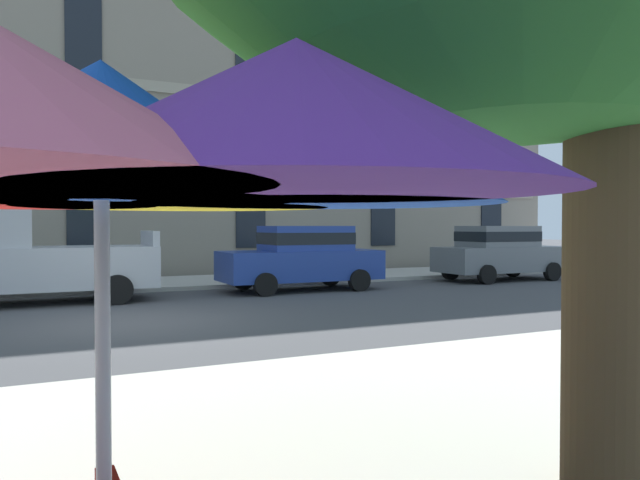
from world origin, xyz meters
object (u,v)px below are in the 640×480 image
at_px(sedan_blue, 302,256).
at_px(pickup_silver_midblock, 28,259).
at_px(sedan_gray, 500,251).
at_px(patio_umbrella, 101,139).

bearing_deg(sedan_blue, pickup_silver_midblock, 180.00).
height_order(pickup_silver_midblock, sedan_gray, pickup_silver_midblock).
xyz_separation_m(sedan_gray, patio_umbrella, (-13.63, -12.70, 1.17)).
height_order(sedan_gray, patio_umbrella, patio_umbrella).
relative_size(pickup_silver_midblock, sedan_blue, 1.16).
xyz_separation_m(sedan_blue, sedan_gray, (7.08, 0.00, 0.00)).
distance_m(pickup_silver_midblock, sedan_blue, 6.82).
relative_size(sedan_blue, sedan_gray, 1.00).
bearing_deg(patio_umbrella, sedan_gray, 42.98).
bearing_deg(patio_umbrella, pickup_silver_midblock, 91.23).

